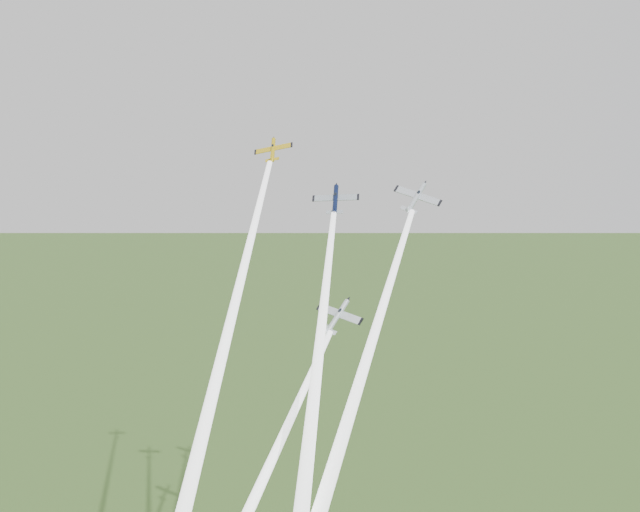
# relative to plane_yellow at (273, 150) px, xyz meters

# --- Properties ---
(plane_yellow) EXTENTS (8.01, 6.33, 7.04)m
(plane_yellow) POSITION_rel_plane_yellow_xyz_m (0.00, 0.00, 0.00)
(plane_yellow) COLOR gold
(smoke_trail_yellow) EXTENTS (4.76, 57.42, 54.41)m
(smoke_trail_yellow) POSITION_rel_plane_yellow_xyz_m (-1.28, -30.19, -28.56)
(smoke_trail_yellow) COLOR white
(plane_navy) EXTENTS (8.57, 6.95, 6.86)m
(plane_navy) POSITION_rel_plane_yellow_xyz_m (12.08, -5.33, -8.48)
(plane_navy) COLOR #0C1537
(smoke_trail_navy) EXTENTS (3.24, 45.10, 42.78)m
(smoke_trail_navy) POSITION_rel_plane_yellow_xyz_m (12.56, -29.38, -31.22)
(smoke_trail_navy) COLOR white
(plane_silver_right) EXTENTS (11.25, 8.71, 9.02)m
(plane_silver_right) POSITION_rel_plane_yellow_xyz_m (25.94, -3.21, -8.13)
(plane_silver_right) COLOR silver
(smoke_trail_silver_right) EXTENTS (14.62, 45.66, 44.33)m
(smoke_trail_silver_right) POSITION_rel_plane_yellow_xyz_m (19.36, -27.20, -31.65)
(smoke_trail_silver_right) COLOR white
(plane_silver_low) EXTENTS (11.51, 9.51, 8.50)m
(plane_silver_low) POSITION_rel_plane_yellow_xyz_m (13.43, -12.63, -27.49)
(plane_silver_low) COLOR silver
(smoke_trail_silver_low) EXTENTS (18.82, 40.13, 40.46)m
(smoke_trail_silver_low) POSITION_rel_plane_yellow_xyz_m (4.50, -33.64, -49.07)
(smoke_trail_silver_low) COLOR white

